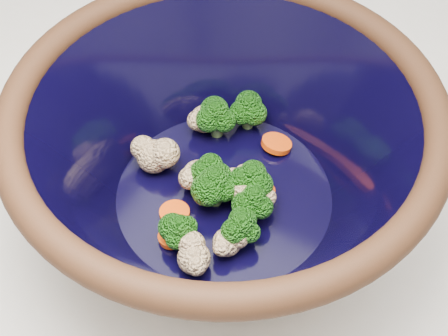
% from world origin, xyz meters
% --- Properties ---
extents(mixing_bowl, '(0.45, 0.45, 0.17)m').
position_xyz_m(mixing_bowl, '(-0.11, 0.07, 0.99)').
color(mixing_bowl, black).
rests_on(mixing_bowl, counter).
extents(vegetable_pile, '(0.15, 0.21, 0.05)m').
position_xyz_m(vegetable_pile, '(-0.12, 0.07, 0.96)').
color(vegetable_pile, '#608442').
rests_on(vegetable_pile, mixing_bowl).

